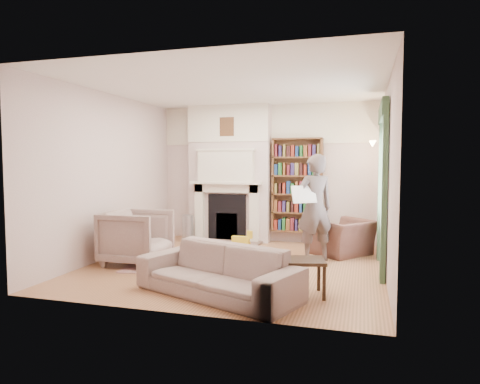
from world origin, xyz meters
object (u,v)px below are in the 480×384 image
(bookcase, at_px, (297,185))
(sofa, at_px, (218,271))
(man_reading, at_px, (315,208))
(rocking_horse, at_px, (241,242))
(paraffin_heater, at_px, (188,228))
(coffee_table, at_px, (295,277))
(armchair_left, at_px, (137,237))
(armchair_reading, at_px, (344,237))

(bookcase, xyz_separation_m, sofa, (-0.42, -3.66, -0.87))
(bookcase, bearing_deg, sofa, -96.53)
(man_reading, xyz_separation_m, rocking_horse, (-1.30, 0.13, -0.67))
(sofa, relative_size, paraffin_heater, 3.79)
(coffee_table, bearing_deg, bookcase, 83.37)
(armchair_left, distance_m, man_reading, 2.93)
(man_reading, xyz_separation_m, coffee_table, (-0.01, -1.93, -0.66))
(paraffin_heater, bearing_deg, armchair_reading, -7.34)
(paraffin_heater, distance_m, rocking_horse, 1.65)
(armchair_reading, relative_size, man_reading, 0.54)
(coffee_table, distance_m, rocking_horse, 2.43)
(sofa, distance_m, man_reading, 2.46)
(sofa, height_order, man_reading, man_reading)
(man_reading, bearing_deg, sofa, 33.61)
(armchair_left, height_order, man_reading, man_reading)
(armchair_left, xyz_separation_m, coffee_table, (2.70, -0.92, -0.21))
(rocking_horse, bearing_deg, armchair_reading, 16.47)
(bookcase, xyz_separation_m, armchair_reading, (0.96, -0.85, -0.87))
(sofa, distance_m, rocking_horse, 2.36)
(coffee_table, xyz_separation_m, rocking_horse, (-1.29, 2.06, -0.01))
(coffee_table, bearing_deg, man_reading, 74.63)
(sofa, bearing_deg, armchair_reading, 84.96)
(armchair_left, bearing_deg, coffee_table, -110.31)
(sofa, distance_m, paraffin_heater, 3.66)
(coffee_table, relative_size, paraffin_heater, 1.27)
(man_reading, height_order, rocking_horse, man_reading)
(sofa, xyz_separation_m, coffee_table, (0.92, 0.27, -0.08))
(armchair_left, relative_size, coffee_table, 1.36)
(armchair_reading, height_order, man_reading, man_reading)
(armchair_reading, xyz_separation_m, armchair_left, (-3.17, -1.61, 0.12))
(man_reading, bearing_deg, rocking_horse, -39.18)
(armchair_reading, bearing_deg, bookcase, -92.24)
(rocking_horse, bearing_deg, paraffin_heater, 149.25)
(sofa, relative_size, man_reading, 1.18)
(man_reading, relative_size, coffee_table, 2.52)
(bookcase, distance_m, man_reading, 1.57)
(armchair_reading, height_order, coffee_table, armchair_reading)
(bookcase, distance_m, rocking_horse, 1.82)
(man_reading, distance_m, coffee_table, 2.04)
(armchair_reading, distance_m, sofa, 3.12)
(coffee_table, height_order, rocking_horse, coffee_table)
(bookcase, height_order, coffee_table, bookcase)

